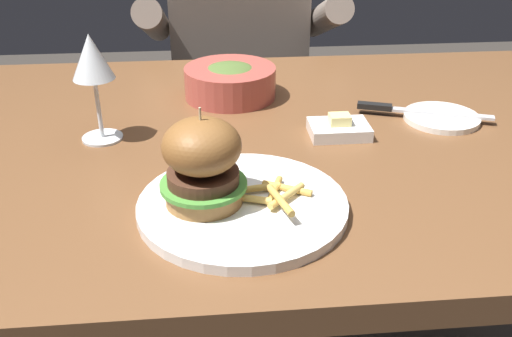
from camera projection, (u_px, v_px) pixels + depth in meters
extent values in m
cube|color=brown|center=(248.00, 146.00, 0.94)|extent=(1.34, 0.83, 0.04)
cylinder|color=brown|center=(472.00, 204.00, 1.48)|extent=(0.06, 0.06, 0.70)
cylinder|color=white|center=(243.00, 206.00, 0.73)|extent=(0.27, 0.27, 0.01)
cylinder|color=#9E6B38|center=(204.00, 194.00, 0.72)|extent=(0.10, 0.10, 0.02)
cylinder|color=#4C9338|center=(204.00, 184.00, 0.71)|extent=(0.11, 0.11, 0.01)
cylinder|color=#4C2D1E|center=(203.00, 177.00, 0.71)|extent=(0.09, 0.09, 0.02)
ellipsoid|color=brown|center=(202.00, 146.00, 0.69)|extent=(0.10, 0.10, 0.07)
cylinder|color=#CCB78C|center=(201.00, 127.00, 0.68)|extent=(0.00, 0.00, 0.05)
cylinder|color=gold|center=(287.00, 188.00, 0.75)|extent=(0.06, 0.04, 0.01)
cylinder|color=#E0B251|center=(264.00, 187.00, 0.74)|extent=(0.05, 0.02, 0.01)
cylinder|color=#EABC5B|center=(251.00, 199.00, 0.72)|extent=(0.05, 0.03, 0.01)
cylinder|color=#EABC5B|center=(286.00, 196.00, 0.72)|extent=(0.05, 0.06, 0.01)
cylinder|color=gold|center=(274.00, 190.00, 0.74)|extent=(0.03, 0.06, 0.01)
cylinder|color=gold|center=(280.00, 200.00, 0.69)|extent=(0.03, 0.07, 0.01)
cylinder|color=silver|center=(103.00, 138.00, 0.92)|extent=(0.07, 0.07, 0.00)
cylinder|color=silver|center=(99.00, 108.00, 0.90)|extent=(0.01, 0.01, 0.10)
cone|color=silver|center=(91.00, 56.00, 0.86)|extent=(0.06, 0.06, 0.07)
cylinder|color=white|center=(441.00, 118.00, 0.99)|extent=(0.13, 0.13, 0.01)
cube|color=silver|center=(442.00, 114.00, 0.98)|extent=(0.17, 0.07, 0.00)
cube|color=black|center=(375.00, 106.00, 1.01)|extent=(0.06, 0.03, 0.01)
cube|color=white|center=(339.00, 130.00, 0.93)|extent=(0.10, 0.07, 0.02)
cube|color=#F4E58C|center=(340.00, 119.00, 0.92)|extent=(0.03, 0.03, 0.02)
cylinder|color=#B24C42|center=(230.00, 82.00, 1.07)|extent=(0.17, 0.17, 0.06)
ellipsoid|color=#4C662D|center=(230.00, 71.00, 1.06)|extent=(0.09, 0.09, 0.02)
cube|color=#282833|center=(241.00, 189.00, 1.79)|extent=(0.30, 0.22, 0.46)
cube|color=#72665B|center=(238.00, 34.00, 1.56)|extent=(0.36, 0.20, 0.52)
cylinder|color=#72665B|center=(153.00, 21.00, 1.44)|extent=(0.07, 0.34, 0.18)
cylinder|color=#72665B|center=(325.00, 18.00, 1.48)|extent=(0.07, 0.34, 0.18)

